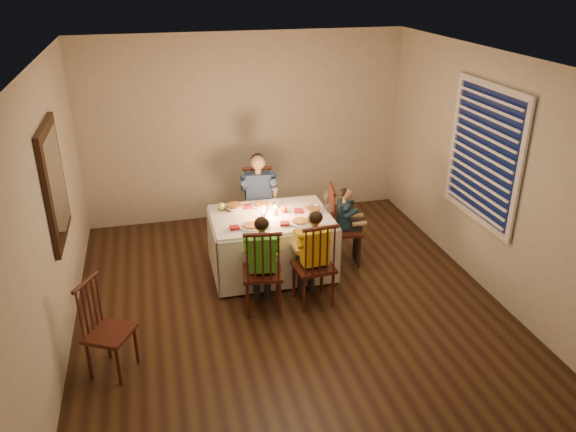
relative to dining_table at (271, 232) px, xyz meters
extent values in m
plane|color=black|center=(0.03, -0.74, -0.52)|extent=(5.00, 5.00, 0.00)
cube|color=beige|center=(-2.22, -0.74, 0.78)|extent=(0.02, 5.00, 2.60)
cube|color=beige|center=(2.28, -0.74, 0.78)|extent=(0.02, 5.00, 2.60)
cube|color=beige|center=(0.03, 1.76, 0.78)|extent=(4.50, 0.02, 2.60)
plane|color=white|center=(0.03, -0.74, 2.08)|extent=(5.00, 5.00, 0.00)
cube|color=silver|center=(0.00, 0.00, 0.19)|extent=(1.37, 0.99, 0.04)
cube|color=silver|center=(0.00, 0.50, -0.16)|extent=(1.41, 0.03, 0.67)
cube|color=silver|center=(0.00, -0.50, -0.16)|extent=(1.41, 0.03, 0.67)
cube|color=silver|center=(0.69, -0.01, -0.16)|extent=(0.03, 1.02, 0.67)
cube|color=silver|center=(-0.69, 0.01, -0.16)|extent=(0.03, 1.02, 0.67)
cylinder|color=white|center=(-0.04, 0.29, 0.22)|extent=(0.26, 0.26, 0.02)
cylinder|color=white|center=(-0.28, -0.25, 0.22)|extent=(0.26, 0.26, 0.02)
cylinder|color=white|center=(0.28, -0.28, 0.22)|extent=(0.26, 0.26, 0.02)
cylinder|color=white|center=(0.51, 0.02, 0.22)|extent=(0.26, 0.26, 0.02)
cylinder|color=white|center=(-0.08, 0.00, 0.26)|extent=(0.06, 0.06, 0.10)
cylinder|color=white|center=(0.05, 0.00, 0.26)|extent=(0.06, 0.06, 0.10)
sphere|color=#F9F141|center=(-0.53, 0.30, 0.25)|extent=(0.09, 0.09, 0.09)
sphere|color=#F65214|center=(0.17, 0.05, 0.25)|extent=(0.08, 0.08, 0.08)
imported|color=white|center=(-0.38, 0.27, 0.24)|extent=(0.28, 0.28, 0.06)
cube|color=black|center=(-2.19, -0.44, 0.98)|extent=(0.05, 0.95, 1.15)
cube|color=white|center=(-2.16, -0.44, 0.98)|extent=(0.01, 0.78, 0.98)
cube|color=black|center=(2.26, -0.64, 0.98)|extent=(0.01, 1.20, 1.40)
cube|color=white|center=(2.25, -0.64, 0.98)|extent=(0.03, 1.34, 1.54)
camera|label=1|loc=(-1.24, -5.79, 2.88)|focal=35.00mm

